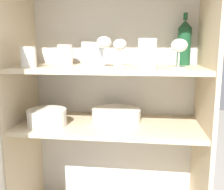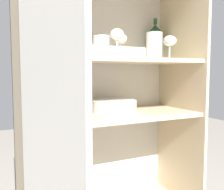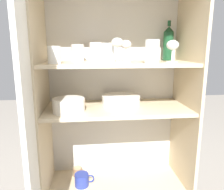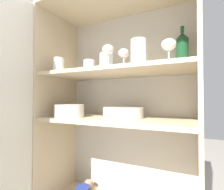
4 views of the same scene
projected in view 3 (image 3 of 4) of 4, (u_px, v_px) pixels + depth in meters
The scene contains 20 objects.
cupboard_back_panel at pixel (113, 109), 1.56m from camera, with size 0.90×0.02×1.52m, color silver.
cupboard_side_left at pixel (44, 120), 1.32m from camera, with size 0.02×0.42×1.52m, color #CCB793.
cupboard_side_right at pixel (184, 116), 1.41m from camera, with size 0.02×0.42×1.52m, color #CCB793.
shelf_board_lower at pixel (116, 184), 1.47m from camera, with size 0.87×0.39×0.02m, color beige.
shelf_board_middle at pixel (117, 109), 1.35m from camera, with size 0.87×0.39×0.02m, color beige.
shelf_board_upper at pixel (117, 64), 1.29m from camera, with size 0.87×0.39×0.02m, color beige.
cupboard_door at pixel (32, 154), 0.90m from camera, with size 0.10×0.45×1.52m.
tumbler_glass_0 at pixel (78, 53), 1.32m from camera, with size 0.08×0.08×0.10m.
tumbler_glass_1 at pixel (54, 55), 1.14m from camera, with size 0.07×0.07×0.09m.
tumbler_glass_2 at pixel (152, 51), 1.18m from camera, with size 0.08×0.08×0.13m.
tumbler_glass_3 at pixel (96, 52), 1.38m from camera, with size 0.08×0.08×0.12m.
tumbler_glass_4 at pixel (107, 53), 1.26m from camera, with size 0.08×0.08×0.11m.
wine_glass_0 at pixel (126, 46), 1.28m from camera, with size 0.06×0.06×0.13m.
wine_glass_1 at pixel (117, 44), 1.19m from camera, with size 0.07×0.07×0.14m.
wine_glass_2 at pixel (173, 47), 1.24m from camera, with size 0.07×0.07×0.13m.
wine_bottle at pixel (168, 43), 1.44m from camera, with size 0.07×0.07×0.25m.
plate_stack_white at pixel (121, 100), 1.38m from camera, with size 0.24×0.24×0.06m.
mixing_bowl_large at pixel (69, 105), 1.24m from camera, with size 0.18×0.18×0.08m.
coffee_mug_primary at pixel (82, 180), 1.43m from camera, with size 0.13×0.09×0.08m.
storage_jar at pixel (78, 172), 1.54m from camera, with size 0.06×0.06×0.06m.
Camera 3 is at (-0.17, -1.10, 1.20)m, focal length 35.00 mm.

